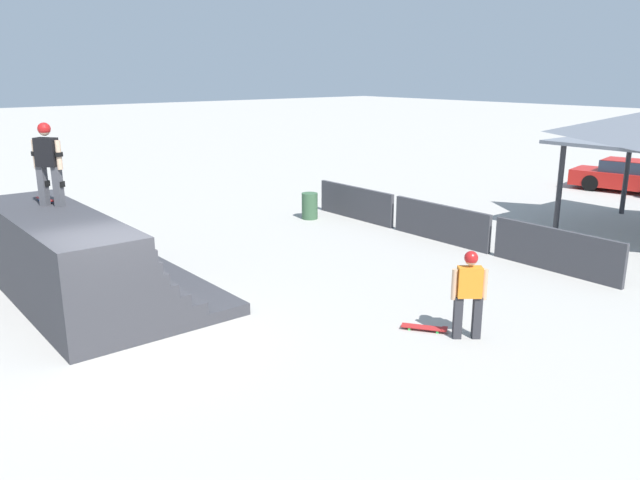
# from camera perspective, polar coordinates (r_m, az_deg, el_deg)

# --- Properties ---
(ground_plane) EXTENTS (160.00, 160.00, 0.00)m
(ground_plane) POSITION_cam_1_polar(r_m,az_deg,el_deg) (11.85, -17.36, -8.78)
(ground_plane) COLOR #ADA8A0
(quarter_pipe_ramp) EXTENTS (5.77, 3.52, 1.91)m
(quarter_pipe_ramp) POSITION_cam_1_polar(r_m,az_deg,el_deg) (13.86, -21.29, -2.03)
(quarter_pipe_ramp) COLOR #38383D
(quarter_pipe_ramp) RESTS_ON ground
(skater_on_deck) EXTENTS (0.70, 0.57, 1.75)m
(skater_on_deck) POSITION_cam_1_polar(r_m,az_deg,el_deg) (14.23, -23.65, 6.83)
(skater_on_deck) COLOR #4C4C51
(skater_on_deck) RESTS_ON quarter_pipe_ramp
(skateboard_on_deck) EXTENTS (0.77, 0.21, 0.09)m
(skateboard_on_deck) POSITION_cam_1_polar(r_m,az_deg,el_deg) (14.87, -23.78, 3.41)
(skateboard_on_deck) COLOR blue
(skateboard_on_deck) RESTS_ON quarter_pipe_ramp
(bystander_walking) EXTENTS (0.48, 0.56, 1.64)m
(bystander_walking) POSITION_cam_1_polar(r_m,az_deg,el_deg) (11.40, 13.48, -4.26)
(bystander_walking) COLOR #2D2D33
(bystander_walking) RESTS_ON ground
(skateboard_on_ground) EXTENTS (0.81, 0.65, 0.09)m
(skateboard_on_ground) POSITION_cam_1_polar(r_m,az_deg,el_deg) (11.88, 9.65, -7.90)
(skateboard_on_ground) COLOR green
(skateboard_on_ground) RESTS_ON ground
(barrier_fence) EXTENTS (10.52, 0.12, 1.05)m
(barrier_fence) POSITION_cam_1_polar(r_m,az_deg,el_deg) (17.93, 10.95, 1.54)
(barrier_fence) COLOR #3D3D42
(barrier_fence) RESTS_ON ground
(trash_bin) EXTENTS (0.52, 0.52, 0.85)m
(trash_bin) POSITION_cam_1_polar(r_m,az_deg,el_deg) (20.33, -0.95, 3.13)
(trash_bin) COLOR #385B3D
(trash_bin) RESTS_ON ground
(parked_car_red) EXTENTS (4.77, 2.55, 1.27)m
(parked_car_red) POSITION_cam_1_polar(r_m,az_deg,el_deg) (27.77, 26.67, 5.16)
(parked_car_red) COLOR red
(parked_car_red) RESTS_ON ground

